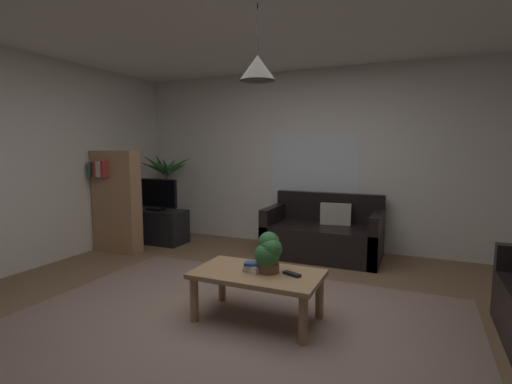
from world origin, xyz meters
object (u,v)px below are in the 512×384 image
(book_on_table_1, at_px, (253,267))
(book_on_table_0, at_px, (253,270))
(potted_plant_on_table, at_px, (269,252))
(tv_stand, at_px, (157,226))
(couch_under_window, at_px, (323,236))
(book_on_table_2, at_px, (253,264))
(bookshelf_corner, at_px, (116,200))
(potted_palm_corner, at_px, (166,195))
(coffee_table, at_px, (257,280))
(pendant_lamp, at_px, (258,68))
(remote_on_table_0, at_px, (292,274))
(tv, at_px, (155,194))

(book_on_table_1, bearing_deg, book_on_table_0, -118.17)
(potted_plant_on_table, distance_m, tv_stand, 3.13)
(couch_under_window, bearing_deg, book_on_table_2, -92.28)
(book_on_table_1, distance_m, book_on_table_2, 0.03)
(book_on_table_2, distance_m, bookshelf_corner, 2.88)
(potted_plant_on_table, relative_size, potted_palm_corner, 0.24)
(couch_under_window, distance_m, book_on_table_0, 2.11)
(coffee_table, bearing_deg, book_on_table_0, -151.56)
(book_on_table_2, height_order, bookshelf_corner, bookshelf_corner)
(coffee_table, distance_m, potted_plant_on_table, 0.26)
(couch_under_window, xyz_separation_m, potted_palm_corner, (-2.68, 0.20, 0.39))
(coffee_table, height_order, book_on_table_0, book_on_table_0)
(book_on_table_2, xyz_separation_m, bookshelf_corner, (-2.61, 1.19, 0.23))
(potted_plant_on_table, distance_m, pendant_lamp, 1.47)
(book_on_table_0, bearing_deg, coffee_table, 28.44)
(potted_plant_on_table, bearing_deg, bookshelf_corner, 157.19)
(book_on_table_2, xyz_separation_m, potted_plant_on_table, (0.12, 0.04, 0.11))
(remote_on_table_0, bearing_deg, book_on_table_2, -58.07)
(potted_plant_on_table, distance_m, tv, 3.10)
(tv_stand, bearing_deg, potted_palm_corner, 109.56)
(potted_palm_corner, bearing_deg, remote_on_table_0, -37.60)
(potted_palm_corner, bearing_deg, potted_plant_on_table, -39.70)
(pendant_lamp, bearing_deg, bookshelf_corner, 156.08)
(book_on_table_0, height_order, pendant_lamp, pendant_lamp)
(couch_under_window, height_order, tv_stand, couch_under_window)
(remote_on_table_0, height_order, potted_plant_on_table, potted_plant_on_table)
(pendant_lamp, bearing_deg, couch_under_window, 88.56)
(book_on_table_1, xyz_separation_m, tv_stand, (-2.42, 1.81, -0.21))
(tv_stand, relative_size, bookshelf_corner, 0.64)
(book_on_table_1, bearing_deg, potted_palm_corner, 138.57)
(bookshelf_corner, bearing_deg, book_on_table_0, -24.57)
(book_on_table_0, xyz_separation_m, potted_palm_corner, (-2.59, 2.30, 0.24))
(book_on_table_2, bearing_deg, tv, 143.44)
(book_on_table_2, height_order, remote_on_table_0, book_on_table_2)
(book_on_table_1, xyz_separation_m, potted_plant_on_table, (0.12, 0.03, 0.13))
(bookshelf_corner, bearing_deg, couch_under_window, 18.61)
(remote_on_table_0, bearing_deg, coffee_table, -60.84)
(tv, relative_size, bookshelf_corner, 0.54)
(book_on_table_1, relative_size, remote_on_table_0, 0.82)
(potted_plant_on_table, bearing_deg, potted_palm_corner, 140.30)
(tv, bearing_deg, potted_plant_on_table, -34.59)
(book_on_table_2, bearing_deg, tv_stand, 143.11)
(book_on_table_0, xyz_separation_m, tv_stand, (-2.42, 1.82, -0.18))
(tv_stand, xyz_separation_m, bookshelf_corner, (-0.19, -0.63, 0.47))
(potted_palm_corner, bearing_deg, bookshelf_corner, -90.84)
(book_on_table_1, relative_size, potted_plant_on_table, 0.39)
(tv, relative_size, pendant_lamp, 1.32)
(tv_stand, height_order, pendant_lamp, pendant_lamp)
(coffee_table, relative_size, book_on_table_1, 8.10)
(couch_under_window, bearing_deg, book_on_table_0, -92.41)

